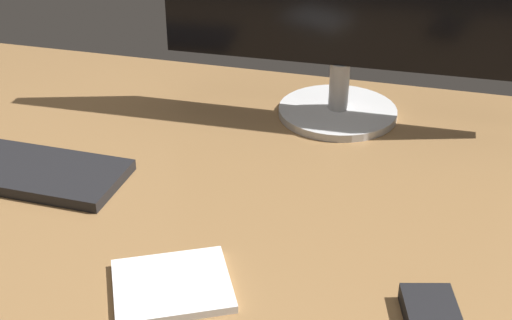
# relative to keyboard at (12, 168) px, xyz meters

# --- Properties ---
(desk) EXTENTS (1.40, 0.84, 0.02)m
(desk) POSITION_rel_keyboard_xyz_m (0.34, 0.08, -0.02)
(desk) COLOR olive
(desk) RESTS_ON ground
(keyboard) EXTENTS (0.36, 0.14, 0.02)m
(keyboard) POSITION_rel_keyboard_xyz_m (0.00, 0.00, 0.00)
(keyboard) COLOR black
(keyboard) RESTS_ON desk
(notepad) EXTENTS (0.18, 0.17, 0.01)m
(notepad) POSITION_rel_keyboard_xyz_m (0.34, -0.19, -0.00)
(notepad) COLOR white
(notepad) RESTS_ON desk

